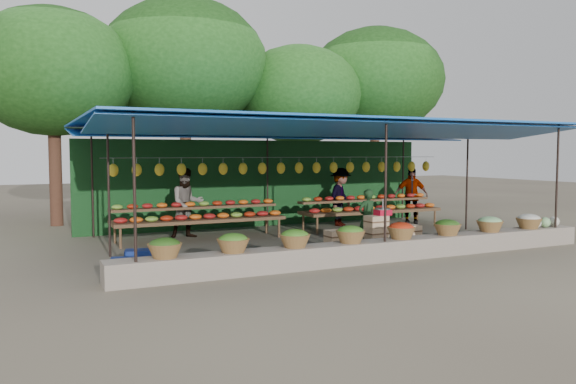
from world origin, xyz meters
name	(u,v)px	position (x,y,z in m)	size (l,w,h in m)	color
ground	(315,241)	(0.00, 0.00, 0.00)	(60.00, 60.00, 0.00)	brown
stone_curb	(380,250)	(0.00, -2.75, 0.20)	(10.60, 0.55, 0.40)	gray
stall_canopy	(314,130)	(0.00, 0.07, 2.68)	(10.80, 6.60, 2.82)	black
produce_baskets	(376,233)	(-0.10, -2.75, 0.56)	(8.98, 0.58, 0.34)	brown
netting_backdrop	(264,183)	(0.00, 3.15, 1.25)	(10.60, 0.06, 2.50)	#1C4F23
tree_row	(244,77)	(0.50, 6.09, 4.70)	(16.51, 5.50, 7.12)	#361F13
fruit_table_left	(199,215)	(-2.49, 1.35, 0.61)	(4.21, 0.95, 0.93)	brown
fruit_table_right	(370,207)	(2.51, 1.35, 0.61)	(4.21, 0.95, 0.93)	brown
crate_counter	(375,237)	(0.54, -1.77, 0.31)	(2.36, 0.36, 0.77)	tan
weighing_scale	(383,211)	(0.73, -1.77, 0.86)	(0.34, 0.34, 0.36)	red
vendor_seated	(367,217)	(0.81, -1.04, 0.65)	(0.47, 0.31, 1.30)	#19371A
customer_left	(187,203)	(-2.67, 1.83, 0.88)	(0.85, 0.66, 1.75)	slate
customer_mid	(341,197)	(2.04, 2.19, 0.85)	(1.10, 0.63, 1.70)	slate
customer_right	(411,195)	(4.25, 1.77, 0.85)	(1.00, 0.42, 1.70)	slate
blue_crate_front	(124,266)	(-4.81, -1.78, 0.14)	(0.45, 0.33, 0.27)	navy
blue_crate_back	(139,258)	(-4.44, -1.20, 0.15)	(0.50, 0.36, 0.30)	navy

